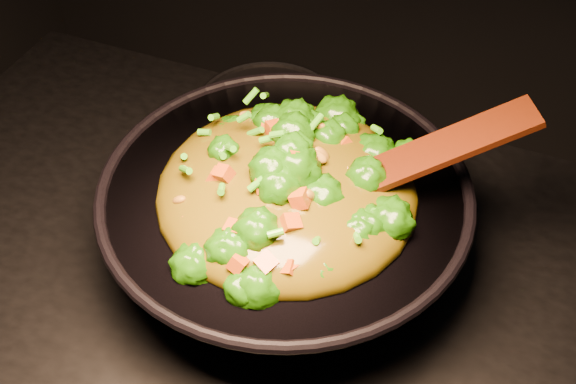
% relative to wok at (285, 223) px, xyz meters
% --- Properties ---
extents(wok, '(0.47, 0.47, 0.13)m').
position_rel_wok_xyz_m(wok, '(0.00, 0.00, 0.00)').
color(wok, black).
rests_on(wok, stovetop).
extents(stir_fry, '(0.38, 0.38, 0.11)m').
position_rel_wok_xyz_m(stir_fry, '(0.01, -0.01, 0.12)').
color(stir_fry, '#1F5F06').
rests_on(stir_fry, wok).
extents(spatula, '(0.30, 0.21, 0.13)m').
position_rel_wok_xyz_m(spatula, '(0.13, 0.03, 0.12)').
color(spatula, '#371306').
rests_on(spatula, wok).
extents(back_pot, '(0.21, 0.21, 0.12)m').
position_rel_wok_xyz_m(back_pot, '(-0.09, 0.16, -0.01)').
color(back_pot, black).
rests_on(back_pot, stovetop).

